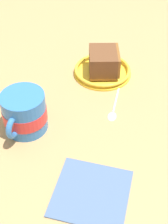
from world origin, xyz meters
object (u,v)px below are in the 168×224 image
Objects in this scene: cake_slice at (104,61)px; tea_mug at (24,112)px; teaspoon at (113,109)px; small_plate at (102,71)px; folded_napkin at (91,193)px.

tea_mug is (26.09, -2.16, 0.60)cm from cake_slice.
tea_mug is 20.24cm from teaspoon.
small_plate is at bearing -135.15° from teaspoon.
tea_mug is (25.92, -1.95, 3.49)cm from small_plate.
cake_slice is 26.19cm from tea_mug.
tea_mug is 0.98× the size of teaspoon.
small_plate is at bearing -148.42° from folded_napkin.
cake_slice is 0.96× the size of teaspoon.
cake_slice reaches higher than folded_napkin.
teaspoon is at bearing 43.78° from cake_slice.
folded_napkin is (30.87, 18.97, -0.56)cm from small_plate.
folded_napkin is (31.03, 18.76, -3.45)cm from cake_slice.
tea_mug is at bearing -103.30° from folded_napkin.
cake_slice is at bearing 175.27° from tea_mug.
cake_slice is at bearing 127.84° from small_plate.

